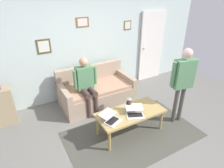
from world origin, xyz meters
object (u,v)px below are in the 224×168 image
Objects in this scene: person_seated at (86,82)px; couch at (96,91)px; interior_door at (151,46)px; side_shelf at (3,106)px; person_standing at (183,77)px; laptop_left at (111,119)px; coffee_table at (131,114)px; french_press at (129,104)px; laptop_center at (135,113)px.

couch is at bearing -145.96° from person_seated.
interior_door is 1.60× the size of person_seated.
person_standing is (-3.21, 1.75, 0.64)m from side_shelf.
side_shelf is 3.71m from person_standing.
coffee_table is at bearing -173.24° from laptop_left.
interior_door reaches higher than french_press.
interior_door reaches higher than side_shelf.
laptop_left reaches higher than laptop_center.
person_seated is at bearing 16.99° from interior_door.
laptop_left is (0.46, 0.05, 0.09)m from coffee_table.
side_shelf reaches higher than french_press.
person_standing reaches higher than laptop_center.
laptop_left is at bearing 88.82° from person_seated.
interior_door reaches higher than person_seated.
side_shelf reaches higher than laptop_center.
couch is at bearing -85.48° from laptop_center.
interior_door is 1.55× the size of coffee_table.
french_press is at bearing 95.31° from couch.
laptop_center is 1.33m from person_seated.
french_press is 0.16× the size of person_standing.
couch reaches higher than side_shelf.
person_standing is at bearing 127.52° from couch.
laptop_left is 2.32m from side_shelf.
laptop_left is 1.19m from person_seated.
side_shelf is (2.03, -0.21, 0.09)m from couch.
side_shelf is at bearing -5.83° from couch.
person_standing is at bearing 151.47° from side_shelf.
interior_door is at bearing -175.72° from side_shelf.
laptop_left is 0.48m from laptop_center.
couch is 1.46m from laptop_left.
laptop_left is at bearing 16.16° from french_press.
couch is 1.36× the size of person_seated.
french_press is 1.14m from person_seated.
coffee_table is 0.81× the size of person_standing.
side_shelf is at bearing 4.28° from interior_door.
coffee_table is (-0.10, 1.35, 0.12)m from couch.
french_press reaches higher than coffee_table.
laptop_center is (-0.02, 0.11, 0.09)m from coffee_table.
laptop_center is at bearing 44.92° from interior_door.
interior_door is 2.70m from french_press.
side_shelf is at bearing -43.97° from laptop_left.
interior_door is 4.66× the size of laptop_center.
laptop_center is 1.65× the size of french_press.
couch is 2.19× the size of side_shelf.
side_shelf is (2.13, -1.56, -0.03)m from coffee_table.
couch is at bearing -52.48° from person_standing.
side_shelf is at bearing -34.43° from french_press.
person_standing is 1.27× the size of person_seated.
coffee_table is at bearing -9.95° from person_standing.
person_standing is (-1.06, 0.27, 0.44)m from french_press.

